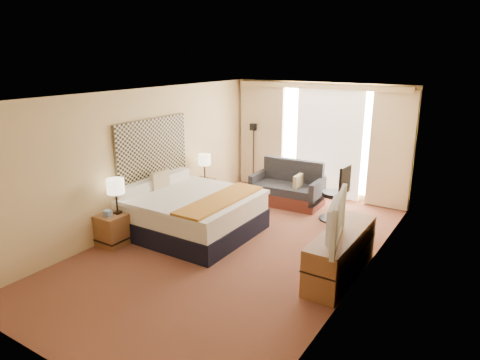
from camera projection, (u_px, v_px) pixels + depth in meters
The scene contains 21 objects.
floor at pixel (237, 247), 7.38m from camera, with size 4.20×7.00×0.02m, color #50171A.
ceiling at pixel (237, 94), 6.64m from camera, with size 4.20×7.00×0.02m, color silver.
wall_back at pixel (319, 140), 9.84m from camera, with size 4.20×0.02×2.60m, color #E0C288.
wall_front at pixel (43, 256), 4.17m from camera, with size 4.20×0.02×2.60m, color #E0C288.
wall_left at pixel (144, 158), 8.09m from camera, with size 0.02×7.00×2.60m, color #E0C288.
wall_right at pixel (364, 196), 5.93m from camera, with size 0.02×7.00×2.60m, color #E0C288.
headboard at pixel (153, 157), 8.23m from camera, with size 0.06×1.85×1.50m, color black.
nightstand_left at pixel (114, 229), 7.41m from camera, with size 0.45×0.52×0.55m, color #925B35.
nightstand_right at pixel (202, 192), 9.43m from camera, with size 0.45×0.52×0.55m, color #925B35.
media_dresser at pixel (341, 254), 6.34m from camera, with size 0.50×1.80×0.70m, color #925B35.
window at pixel (329, 140), 9.69m from camera, with size 2.30×0.02×2.30m, color white.
curtains at pixel (317, 136), 9.72m from camera, with size 4.12×0.19×2.56m.
bed at pixel (192, 212), 7.89m from camera, with size 2.19×2.00×1.06m.
loveseat at pixel (288, 190), 9.45m from camera, with size 1.55×0.88×0.95m.
floor_lamp at pixel (253, 142), 10.58m from camera, with size 0.20×0.20×1.56m.
desk_chair at pixel (337, 196), 8.42m from camera, with size 0.55×0.55×1.13m.
lamp_left at pixel (115, 187), 7.24m from camera, with size 0.30×0.30×0.62m.
lamp_right at pixel (204, 160), 9.25m from camera, with size 0.27×0.27×0.57m.
tissue_box at pixel (108, 213), 7.24m from camera, with size 0.11×0.11×0.11m, color #7E99C2.
telephone at pixel (201, 179), 9.28m from camera, with size 0.17×0.13×0.07m, color black.
television at pixel (330, 219), 5.81m from camera, with size 1.19×0.16×0.69m, color black.
Camera 1 is at (3.66, -5.67, 3.19)m, focal length 32.00 mm.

